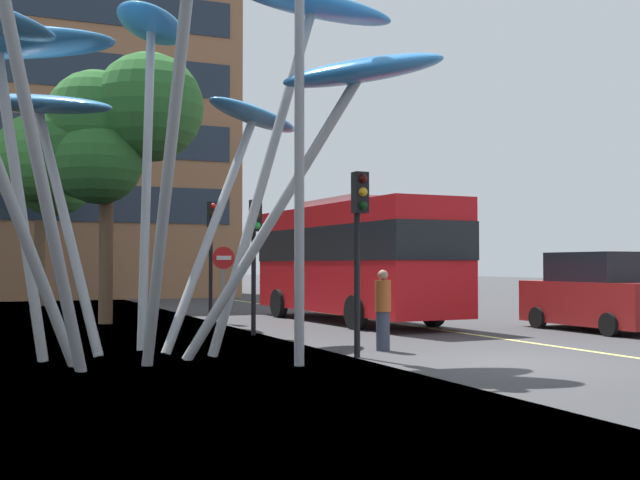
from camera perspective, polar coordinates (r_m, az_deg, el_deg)
ground at (r=15.05m, az=11.83°, el=-8.84°), size 120.00×240.00×0.10m
red_bus at (r=25.11m, az=2.34°, el=-1.08°), size 3.13×9.76×3.87m
leaf_sculpture at (r=15.80m, az=-12.69°, el=13.21°), size 11.16×10.27×7.79m
traffic_light_kerb_near at (r=15.52m, az=2.82°, el=1.22°), size 0.28×0.42×3.62m
traffic_light_kerb_far at (r=20.38m, az=-4.69°, el=0.21°), size 0.28×0.42×3.46m
traffic_light_island_mid at (r=25.37m, az=-7.77°, el=0.35°), size 0.28×0.42×3.79m
car_parked_mid at (r=22.99m, az=19.34°, el=-3.69°), size 2.07×4.54×2.15m
street_lamp at (r=14.69m, az=-0.39°, el=9.49°), size 1.39×0.44×7.35m
tree_pavement_near at (r=25.39m, az=-14.86°, el=7.57°), size 5.04×4.59×8.28m
tree_pavement_far at (r=36.78m, az=-19.52°, el=5.08°), size 4.82×5.33×8.23m
pedestrian at (r=16.84m, az=4.53°, el=-5.03°), size 0.34×0.34×1.70m
no_entry_sign at (r=21.38m, az=-6.95°, el=-2.50°), size 0.60×0.12×2.29m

